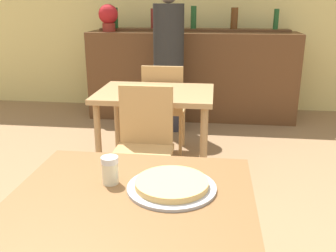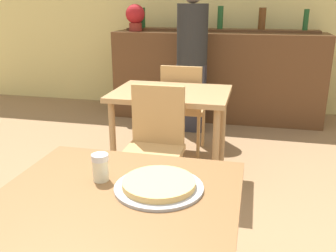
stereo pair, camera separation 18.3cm
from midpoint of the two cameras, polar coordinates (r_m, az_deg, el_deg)
wall_back at (r=5.27m, az=3.15°, el=17.88°), size 8.00×0.05×2.80m
dining_table_near at (r=1.44m, az=-9.47°, el=-14.23°), size 0.90×0.83×0.76m
dining_table_far at (r=3.05m, az=-3.66°, el=3.44°), size 0.93×0.70×0.76m
bar_counter at (r=4.85m, az=2.55°, el=7.69°), size 2.60×0.56×1.09m
bar_back_shelf at (r=4.91m, az=2.60°, el=14.93°), size 2.39×0.24×0.31m
chair_far_side_front at (r=2.61m, az=-5.70°, el=-2.40°), size 0.40×0.40×0.89m
chair_far_side_back at (r=3.59m, az=-2.09°, el=3.45°), size 0.40×0.40×0.89m
pizza_tray at (r=1.44m, az=-3.13°, el=-9.08°), size 0.34×0.34×0.04m
cheese_shaker at (r=1.49m, az=-12.33°, el=-6.64°), size 0.07×0.07×0.11m
person_standing at (r=4.25m, az=-1.16°, el=10.77°), size 0.34×0.34×1.63m
potted_plant at (r=4.91m, az=-10.19°, el=16.14°), size 0.24×0.24×0.33m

